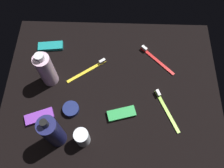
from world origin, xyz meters
TOP-DOWN VIEW (x-y plane):
  - ground_plane at (0.00, 0.00)cm, footprint 84.00×64.00cm
  - lotion_bottle at (-18.50, -20.59)cm, footprint 6.13×6.13cm
  - bodywash_bottle at (-24.44, 2.69)cm, footprint 6.05×6.05cm
  - deodorant_stick at (-9.47, -20.99)cm, footprint 4.97×4.97cm
  - toothbrush_yellow at (-9.56, 7.36)cm, footprint 15.44×11.30cm
  - toothbrush_red at (17.62, 13.39)cm, footprint 13.62×13.53cm
  - toothbrush_lime at (20.43, -8.28)cm, footprint 8.59×16.86cm
  - snack_bar_green at (3.85, -11.00)cm, footprint 11.09×6.59cm
  - snack_bar_purple at (-26.41, -13.07)cm, footprint 11.14×7.47cm
  - snack_bar_teal at (-26.77, 18.07)cm, footprint 10.79×5.18cm
  - cream_tin_left at (-15.01, -9.86)cm, footprint 6.04×6.04cm

SIDE VIEW (x-z plane):
  - ground_plane at x=0.00cm, z-range -1.20..0.00cm
  - toothbrush_yellow at x=-9.56cm, z-range -0.44..1.66cm
  - toothbrush_red at x=17.62cm, z-range -0.44..1.66cm
  - toothbrush_lime at x=20.43cm, z-range -0.44..1.66cm
  - snack_bar_green at x=3.85cm, z-range 0.00..1.50cm
  - snack_bar_purple at x=-26.41cm, z-range 0.00..1.50cm
  - snack_bar_teal at x=-26.77cm, z-range 0.00..1.50cm
  - cream_tin_left at x=-15.01cm, z-range 0.00..2.05cm
  - deodorant_stick at x=-9.47cm, z-range 0.00..8.58cm
  - bodywash_bottle at x=-24.44cm, z-range -0.76..17.08cm
  - lotion_bottle at x=-18.50cm, z-range -1.20..19.44cm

